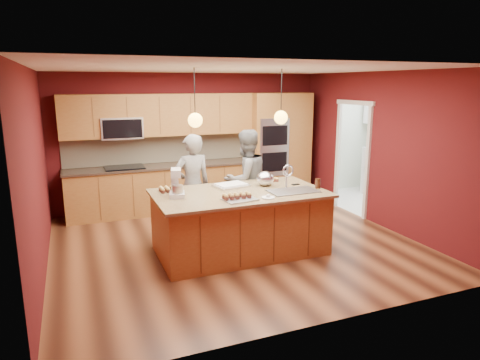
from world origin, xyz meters
name	(u,v)px	position (x,y,z in m)	size (l,w,h in m)	color
floor	(236,244)	(0.00, 0.00, 0.00)	(5.50, 5.50, 0.00)	#402113
ceiling	(235,69)	(0.00, 0.00, 2.70)	(5.50, 5.50, 0.00)	white
wall_back	(191,141)	(0.00, 2.50, 1.35)	(5.50, 5.50, 0.00)	#4E1012
wall_front	(326,201)	(0.00, -2.50, 1.35)	(5.50, 5.50, 0.00)	#4E1012
wall_left	(36,174)	(-2.75, 0.00, 1.35)	(5.00, 5.00, 0.00)	#4E1012
wall_right	(381,150)	(2.75, 0.00, 1.35)	(5.00, 5.00, 0.00)	#4E1012
cabinet_run	(162,162)	(-0.68, 2.25, 0.98)	(3.74, 0.64, 2.30)	#9A5825
oven_column	(279,147)	(1.85, 2.19, 1.15)	(1.30, 0.62, 2.30)	#9A5825
doorway_trim	(352,160)	(2.73, 0.80, 1.05)	(0.08, 1.11, 2.20)	silver
laundry_room	(407,110)	(4.35, 1.20, 1.95)	(2.60, 2.70, 2.70)	silver
pendant_left	(195,120)	(-0.70, -0.29, 2.00)	(0.20, 0.20, 0.80)	black
pendant_right	(281,117)	(0.61, -0.29, 2.00)	(0.20, 0.20, 0.80)	black
island	(241,221)	(-0.03, -0.29, 0.47)	(2.52, 1.41, 1.31)	#9A5825
person_left	(192,186)	(-0.50, 0.66, 0.85)	(0.62, 0.41, 1.70)	black
person_right	(246,180)	(0.45, 0.66, 0.87)	(0.84, 0.66, 1.73)	slate
stand_mixer	(177,185)	(-0.97, -0.21, 1.10)	(0.27, 0.33, 0.40)	white
sheet_cake	(231,185)	(-0.04, 0.07, 0.95)	(0.57, 0.46, 0.05)	white
cooling_rack	(240,199)	(-0.21, -0.72, 0.94)	(0.44, 0.32, 0.02)	#AFB2B7
mixing_bowl	(265,179)	(0.47, -0.06, 1.04)	(0.28, 0.28, 0.23)	silver
plate	(268,198)	(0.20, -0.76, 0.93)	(0.18, 0.18, 0.01)	white
tumbler	(318,184)	(1.14, -0.52, 1.00)	(0.08, 0.08, 0.15)	#3A1A0C
phone	(296,184)	(0.95, -0.19, 0.93)	(0.12, 0.06, 0.01)	black
cupcakes_left	(170,189)	(-0.99, 0.13, 0.96)	(0.32, 0.24, 0.07)	tan
cupcakes_rack	(237,196)	(-0.24, -0.67, 0.98)	(0.42, 0.17, 0.08)	tan
cupcakes_right	(270,180)	(0.67, 0.16, 0.96)	(0.28, 0.14, 0.06)	tan
washer	(410,183)	(4.21, 0.78, 0.47)	(0.58, 0.60, 0.94)	white
dryer	(382,172)	(4.20, 1.62, 0.54)	(0.67, 0.69, 1.08)	white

